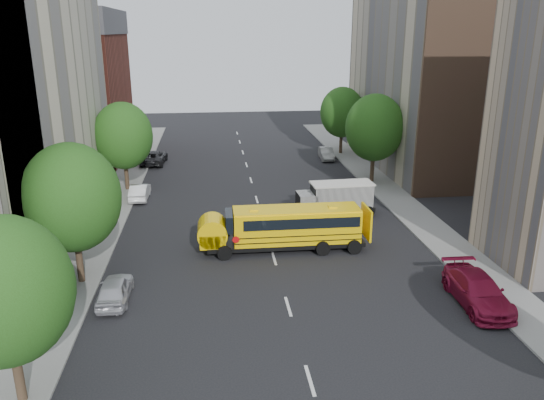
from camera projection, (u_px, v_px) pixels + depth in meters
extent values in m
plane|color=black|center=(270.00, 246.00, 34.45)|extent=(120.00, 120.00, 0.00)
cube|color=slate|center=(103.00, 226.00, 37.89)|extent=(3.00, 80.00, 0.12)
cube|color=slate|center=(412.00, 213.00, 40.44)|extent=(3.00, 80.00, 0.12)
cube|color=silver|center=(257.00, 199.00, 43.91)|extent=(0.15, 64.00, 0.01)
cube|color=maroon|center=(75.00, 97.00, 56.96)|extent=(10.00, 15.00, 13.00)
cube|color=#BCAE92|center=(427.00, 77.00, 52.62)|extent=(10.00, 22.00, 18.00)
cube|color=brown|center=(482.00, 88.00, 42.21)|extent=(10.10, 0.30, 18.00)
cylinder|color=#38281C|center=(18.00, 371.00, 19.58)|extent=(0.36, 0.36, 2.70)
ellipsoid|color=#224713|center=(4.00, 291.00, 18.57)|extent=(4.80, 4.80, 5.52)
cylinder|color=#38281C|center=(79.00, 259.00, 29.01)|extent=(0.36, 0.36, 2.88)
ellipsoid|color=#224713|center=(72.00, 198.00, 27.93)|extent=(5.12, 5.12, 5.89)
cylinder|color=#38281C|center=(127.00, 175.00, 46.04)|extent=(0.36, 0.36, 2.81)
ellipsoid|color=#224713|center=(123.00, 136.00, 45.00)|extent=(4.99, 4.99, 5.74)
cylinder|color=#38281C|center=(372.00, 167.00, 48.46)|extent=(0.36, 0.36, 2.95)
ellipsoid|color=#224713|center=(375.00, 128.00, 47.36)|extent=(5.25, 5.25, 6.04)
cylinder|color=#38281C|center=(341.00, 142.00, 59.84)|extent=(0.36, 0.36, 2.74)
ellipsoid|color=#224713|center=(342.00, 112.00, 58.82)|extent=(4.86, 4.86, 5.59)
cube|color=black|center=(285.00, 242.00, 33.82)|extent=(9.91, 2.28, 0.27)
cube|color=yellow|center=(295.00, 225.00, 33.54)|extent=(7.96, 2.23, 2.03)
cube|color=yellow|center=(221.00, 237.00, 33.22)|extent=(1.60, 2.04, 0.88)
cube|color=black|center=(236.00, 220.00, 33.00)|extent=(0.45, 2.03, 1.06)
cube|color=yellow|center=(295.00, 209.00, 33.22)|extent=(7.96, 2.05, 0.12)
cube|color=black|center=(298.00, 218.00, 33.42)|extent=(7.25, 2.28, 0.66)
cube|color=black|center=(295.00, 235.00, 33.75)|extent=(7.96, 2.28, 0.05)
cube|color=black|center=(295.00, 230.00, 33.65)|extent=(7.96, 2.28, 0.05)
cube|color=yellow|center=(357.00, 222.00, 33.98)|extent=(0.14, 2.21, 2.03)
cube|color=yellow|center=(257.00, 209.00, 32.94)|extent=(0.53, 0.53, 0.09)
cube|color=yellow|center=(327.00, 207.00, 33.42)|extent=(0.53, 0.53, 0.09)
cylinder|color=yellow|center=(221.00, 230.00, 33.08)|extent=(1.86, 2.04, 1.86)
cylinder|color=red|center=(242.00, 239.00, 32.13)|extent=(0.44, 0.04, 0.44)
cylinder|color=black|center=(232.00, 252.00, 32.42)|extent=(0.88, 0.27, 0.88)
cylinder|color=black|center=(231.00, 238.00, 34.51)|extent=(0.88, 0.27, 0.88)
cylinder|color=black|center=(319.00, 248.00, 33.00)|extent=(0.88, 0.27, 0.88)
cylinder|color=black|center=(312.00, 235.00, 35.09)|extent=(0.88, 0.27, 0.88)
cylinder|color=black|center=(346.00, 247.00, 33.19)|extent=(0.88, 0.27, 0.88)
cylinder|color=black|center=(338.00, 234.00, 35.28)|extent=(0.88, 0.27, 0.88)
cube|color=black|center=(335.00, 208.00, 40.25)|extent=(5.90, 2.22, 0.29)
cube|color=silver|center=(341.00, 195.00, 40.02)|extent=(4.54, 2.06, 1.74)
cube|color=silver|center=(308.00, 201.00, 39.69)|extent=(1.45, 1.90, 1.16)
cube|color=silver|center=(342.00, 183.00, 39.74)|extent=(4.74, 2.17, 0.12)
cylinder|color=black|center=(310.00, 215.00, 39.03)|extent=(0.82, 0.28, 0.81)
cylinder|color=black|center=(304.00, 207.00, 40.85)|extent=(0.82, 0.28, 0.81)
cylinder|color=black|center=(341.00, 213.00, 39.40)|extent=(0.82, 0.28, 0.81)
cylinder|color=black|center=(334.00, 205.00, 41.22)|extent=(0.82, 0.28, 0.81)
cylinder|color=black|center=(368.00, 212.00, 39.73)|extent=(0.82, 0.28, 0.81)
cylinder|color=black|center=(360.00, 204.00, 41.55)|extent=(0.82, 0.28, 0.81)
imported|color=#B1B1B8|center=(115.00, 289.00, 27.26)|extent=(1.57, 3.88, 1.32)
imported|color=white|center=(140.00, 192.00, 43.84)|extent=(1.43, 3.97, 1.30)
imported|color=black|center=(154.00, 157.00, 55.45)|extent=(2.71, 5.24, 1.41)
imported|color=maroon|center=(477.00, 290.00, 26.91)|extent=(2.34, 5.38, 1.54)
imported|color=gray|center=(326.00, 153.00, 57.48)|extent=(1.59, 3.94, 1.27)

